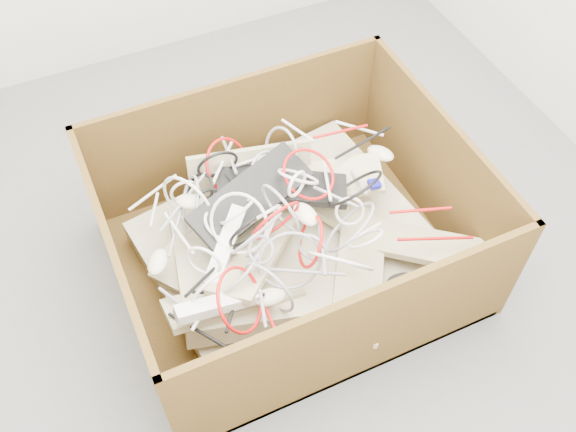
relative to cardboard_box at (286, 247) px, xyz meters
name	(u,v)px	position (x,y,z in m)	size (l,w,h in m)	color
ground	(285,244)	(0.04, 0.11, -0.14)	(3.00, 3.00, 0.00)	#5A5A5C
cardboard_box	(286,247)	(0.00, 0.00, 0.00)	(1.30, 1.09, 0.58)	#36260D
keyboard_pile	(292,224)	(0.02, -0.01, 0.14)	(1.22, 0.90, 0.32)	tan
mice_scatter	(288,226)	(-0.01, -0.05, 0.20)	(1.09, 0.66, 0.21)	beige
power_strip_left	(225,246)	(-0.26, -0.06, 0.23)	(0.30, 0.06, 0.04)	white
power_strip_right	(218,305)	(-0.36, -0.26, 0.21)	(0.29, 0.06, 0.04)	white
vga_plug	(374,184)	(0.37, 0.00, 0.20)	(0.04, 0.04, 0.02)	#0D0BB2
cable_tangle	(266,221)	(-0.09, -0.04, 0.26)	(1.11, 0.89, 0.45)	#B90D0D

